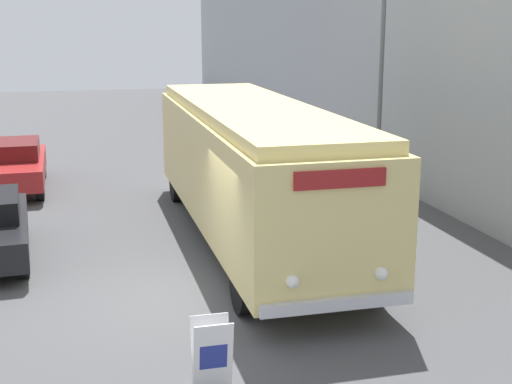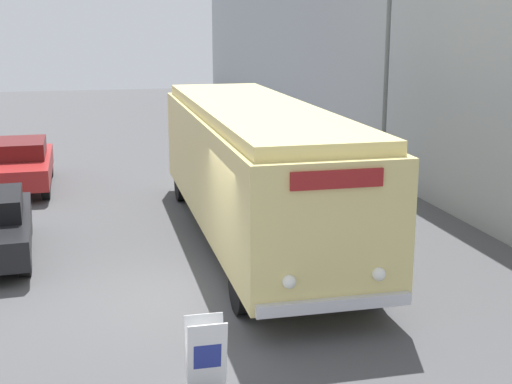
{
  "view_description": "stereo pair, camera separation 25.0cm",
  "coord_description": "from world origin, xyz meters",
  "px_view_note": "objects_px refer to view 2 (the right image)",
  "views": [
    {
      "loc": [
        -1.82,
        -12.03,
        4.92
      ],
      "look_at": [
        1.35,
        0.39,
        1.8
      ],
      "focal_mm": 50.0,
      "sensor_mm": 36.0,
      "label": 1
    },
    {
      "loc": [
        -1.58,
        -12.09,
        4.92
      ],
      "look_at": [
        1.35,
        0.39,
        1.8
      ],
      "focal_mm": 50.0,
      "sensor_mm": 36.0,
      "label": 2
    }
  ],
  "objects_px": {
    "vintage_bus": "(255,164)",
    "sign_board": "(206,356)",
    "streetlamp": "(388,23)",
    "parked_car_mid": "(19,164)"
  },
  "relations": [
    {
      "from": "streetlamp",
      "to": "parked_car_mid",
      "type": "distance_m",
      "value": 11.36
    },
    {
      "from": "vintage_bus",
      "to": "sign_board",
      "type": "relative_size",
      "value": 10.57
    },
    {
      "from": "sign_board",
      "to": "parked_car_mid",
      "type": "distance_m",
      "value": 13.46
    },
    {
      "from": "vintage_bus",
      "to": "sign_board",
      "type": "bearing_deg",
      "value": -108.58
    },
    {
      "from": "parked_car_mid",
      "to": "vintage_bus",
      "type": "bearing_deg",
      "value": -50.02
    },
    {
      "from": "streetlamp",
      "to": "parked_car_mid",
      "type": "height_order",
      "value": "streetlamp"
    },
    {
      "from": "vintage_bus",
      "to": "streetlamp",
      "type": "bearing_deg",
      "value": 33.19
    },
    {
      "from": "vintage_bus",
      "to": "sign_board",
      "type": "xyz_separation_m",
      "value": [
        -2.17,
        -6.46,
        -1.26
      ]
    },
    {
      "from": "streetlamp",
      "to": "parked_car_mid",
      "type": "relative_size",
      "value": 1.69
    },
    {
      "from": "vintage_bus",
      "to": "streetlamp",
      "type": "relative_size",
      "value": 1.44
    }
  ]
}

